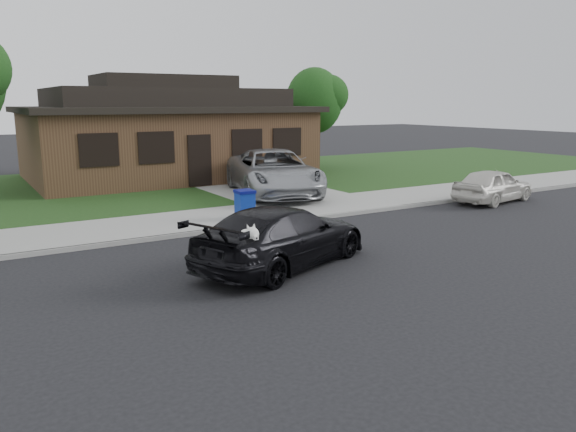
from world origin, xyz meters
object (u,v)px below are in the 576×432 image
recycling_bin (245,204)px  white_compact (493,185)px  minivan (273,172)px  sedan (282,236)px

recycling_bin → white_compact: bearing=-6.1°
recycling_bin → minivan: bearing=52.4°
white_compact → recycling_bin: bearing=71.8°
minivan → white_compact: minivan is taller
minivan → recycling_bin: (-3.01, -3.54, -0.42)m
white_compact → minivan: bearing=42.4°
white_compact → recycling_bin: size_ratio=4.10×
sedan → white_compact: sedan is taller
sedan → recycling_bin: bearing=-38.7°
recycling_bin → sedan: bearing=-103.9°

